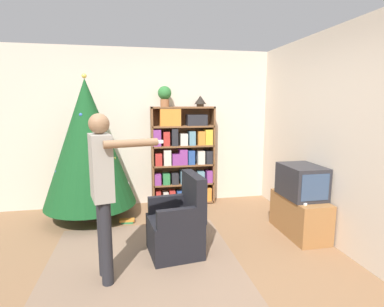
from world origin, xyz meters
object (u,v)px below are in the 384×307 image
(standing_person, at_px, (103,184))
(potted_plant, at_px, (165,95))
(television, at_px, (302,181))
(armchair, at_px, (178,226))
(table_lamp, at_px, (200,100))
(bookshelf, at_px, (183,156))
(christmas_tree, at_px, (88,143))

(standing_person, relative_size, potted_plant, 4.92)
(television, bearing_deg, armchair, -173.11)
(standing_person, bearing_deg, potted_plant, 145.16)
(potted_plant, distance_m, table_lamp, 0.60)
(bookshelf, bearing_deg, television, -49.30)
(bookshelf, bearing_deg, standing_person, -117.92)
(potted_plant, bearing_deg, armchair, -91.77)
(christmas_tree, height_order, potted_plant, christmas_tree)
(bookshelf, relative_size, christmas_tree, 0.78)
(standing_person, bearing_deg, armchair, 103.02)
(television, xyz_separation_m, standing_person, (-2.41, -0.58, 0.24))
(christmas_tree, bearing_deg, table_lamp, 12.54)
(bookshelf, height_order, standing_person, bookshelf)
(television, distance_m, standing_person, 2.49)
(potted_plant, xyz_separation_m, table_lamp, (0.59, 0.00, -0.09))
(bookshelf, relative_size, standing_person, 1.02)
(bookshelf, xyz_separation_m, table_lamp, (0.30, 0.01, 0.93))
(bookshelf, bearing_deg, potted_plant, 178.61)
(television, relative_size, standing_person, 0.37)
(christmas_tree, bearing_deg, armchair, -49.85)
(christmas_tree, relative_size, potted_plant, 6.46)
(armchair, relative_size, table_lamp, 4.60)
(bookshelf, height_order, armchair, bookshelf)
(christmas_tree, height_order, armchair, christmas_tree)
(television, bearing_deg, potted_plant, 136.38)
(television, xyz_separation_m, potted_plant, (-1.59, 1.52, 1.13))
(armchair, xyz_separation_m, table_lamp, (0.64, 1.72, 1.44))
(armchair, height_order, table_lamp, table_lamp)
(standing_person, height_order, potted_plant, potted_plant)
(christmas_tree, bearing_deg, bookshelf, 14.73)
(television, bearing_deg, table_lamp, 123.40)
(christmas_tree, height_order, table_lamp, christmas_tree)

